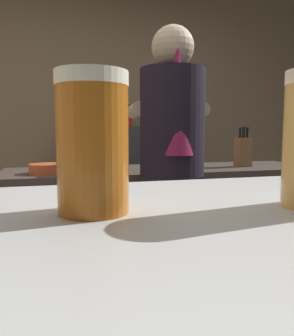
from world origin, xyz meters
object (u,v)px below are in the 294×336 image
(knife_block, at_px, (243,151))
(mixing_bowl, at_px, (47,169))
(bartender, at_px, (172,163))
(bottle_olive_oil, at_px, (129,118))
(pint_glass_far, at_px, (93,143))
(chefs_knife, at_px, (191,167))
(bottle_soy, at_px, (87,116))

(knife_block, height_order, mixing_bowl, knife_block)
(bartender, distance_m, bottle_olive_oil, 1.63)
(knife_block, xyz_separation_m, pint_glass_far, (-1.24, -1.73, 0.12))
(knife_block, xyz_separation_m, bottle_olive_oil, (-0.56, 1.19, 0.28))
(chefs_knife, bearing_deg, bottle_olive_oil, 97.59)
(chefs_knife, distance_m, pint_glass_far, 1.94)
(bartender, xyz_separation_m, chefs_knife, (0.28, 0.41, -0.07))
(knife_block, xyz_separation_m, mixing_bowl, (-1.32, -0.06, -0.08))
(knife_block, distance_m, bottle_olive_oil, 1.34)
(pint_glass_far, height_order, bottle_olive_oil, bottle_olive_oil)
(bottle_soy, bearing_deg, knife_block, -50.63)
(bartender, bearing_deg, pint_glass_far, 163.24)
(bartender, distance_m, mixing_bowl, 0.73)
(pint_glass_far, bearing_deg, bottle_olive_oil, 76.81)
(bartender, bearing_deg, bottle_soy, 16.73)
(mixing_bowl, xyz_separation_m, pint_glass_far, (0.08, -1.68, 0.20))
(bartender, xyz_separation_m, knife_block, (0.67, 0.41, 0.03))
(bottle_soy, bearing_deg, bottle_olive_oil, 2.32)
(bartender, relative_size, chefs_knife, 7.04)
(mixing_bowl, distance_m, pint_glass_far, 1.69)
(bottle_olive_oil, distance_m, bottle_soy, 0.41)
(knife_block, height_order, pint_glass_far, pint_glass_far)
(pint_glass_far, xyz_separation_m, bottle_olive_oil, (0.68, 2.92, 0.15))
(knife_block, relative_size, mixing_bowl, 1.34)
(knife_block, relative_size, pint_glass_far, 1.90)
(mixing_bowl, bearing_deg, bottle_soy, 73.90)
(chefs_knife, height_order, bottle_olive_oil, bottle_olive_oil)
(chefs_knife, xyz_separation_m, pint_glass_far, (-0.85, -1.73, 0.23))
(chefs_knife, height_order, pint_glass_far, pint_glass_far)
(chefs_knife, distance_m, bottle_olive_oil, 1.26)
(mixing_bowl, relative_size, bottle_soy, 0.77)
(bottle_soy, bearing_deg, bartender, -79.68)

